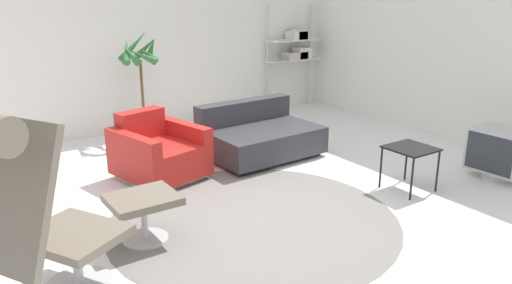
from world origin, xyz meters
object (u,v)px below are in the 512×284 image
crt_television (499,152)px  shelf_unit (297,47)px  armchair_red (158,154)px  side_table (411,152)px  lounge_chair (24,195)px  potted_plant (142,83)px  couch_low (259,137)px  ottoman (143,206)px

crt_television → shelf_unit: (0.26, 3.69, 0.70)m
armchair_red → side_table: 2.54m
lounge_chair → side_table: (3.44, 0.02, -0.39)m
potted_plant → shelf_unit: (2.75, 0.29, 0.25)m
couch_low → side_table: 1.81m
crt_television → potted_plant: size_ratio=0.40×
side_table → crt_television: size_ratio=0.78×
couch_low → shelf_unit: size_ratio=0.79×
potted_plant → shelf_unit: size_ratio=0.84×
lounge_chair → ottoman: size_ratio=2.55×
armchair_red → crt_television: 3.54m
side_table → potted_plant: size_ratio=0.31×
crt_television → shelf_unit: shelf_unit is taller
crt_television → lounge_chair: bearing=83.8°
lounge_chair → potted_plant: (1.96, 3.10, -0.04)m
side_table → couch_low: bearing=110.2°
lounge_chair → ottoman: (0.89, 0.50, -0.49)m
couch_low → side_table: (0.62, -1.69, 0.17)m
ottoman → lounge_chair: bearing=-150.8°
armchair_red → shelf_unit: size_ratio=0.58×
shelf_unit → side_table: bearing=-110.6°
crt_television → shelf_unit: 3.77m
armchair_red → potted_plant: potted_plant is taller
armchair_red → couch_low: armchair_red is taller
potted_plant → armchair_red: bearing=-106.6°
lounge_chair → ottoman: lounge_chair is taller
armchair_red → crt_television: (2.91, -2.01, 0.03)m
lounge_chair → shelf_unit: (4.71, 3.39, 0.21)m
ottoman → couch_low: size_ratio=0.40×
ottoman → shelf_unit: size_ratio=0.31×
ottoman → crt_television: (3.56, -0.81, -0.00)m
crt_television → potted_plant: (-2.50, 3.41, 0.45)m
couch_low → shelf_unit: shelf_unit is taller
couch_low → shelf_unit: (1.89, 1.67, 0.77)m
lounge_chair → couch_low: bearing=92.0°
crt_television → potted_plant: potted_plant is taller
lounge_chair → ottoman: 1.13m
couch_low → crt_television: (1.63, -2.02, 0.07)m
side_table → potted_plant: potted_plant is taller
crt_television → side_table: bearing=69.9°
ottoman → side_table: (2.55, -0.48, 0.10)m
lounge_chair → potted_plant: 3.66m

